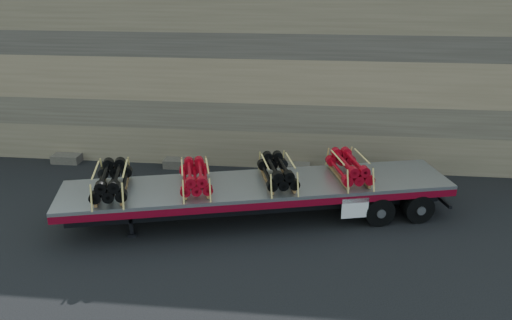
{
  "coord_description": "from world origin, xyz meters",
  "views": [
    {
      "loc": [
        2.49,
        -14.64,
        7.96
      ],
      "look_at": [
        0.66,
        1.79,
        1.59
      ],
      "focal_mm": 35.0,
      "sensor_mm": 36.0,
      "label": 1
    }
  ],
  "objects_px": {
    "trailer": "(258,201)",
    "bundle_midfront": "(195,177)",
    "bundle_midrear": "(278,172)",
    "bundle_front": "(112,181)",
    "bundle_rear": "(349,168)"
  },
  "relations": [
    {
      "from": "trailer",
      "to": "bundle_midfront",
      "type": "distance_m",
      "value": 2.29
    },
    {
      "from": "bundle_midfront",
      "to": "bundle_midrear",
      "type": "bearing_deg",
      "value": 0.0
    },
    {
      "from": "bundle_front",
      "to": "bundle_rear",
      "type": "height_order",
      "value": "bundle_front"
    },
    {
      "from": "bundle_rear",
      "to": "trailer",
      "type": "bearing_deg",
      "value": -180.0
    },
    {
      "from": "trailer",
      "to": "bundle_rear",
      "type": "distance_m",
      "value": 3.28
    },
    {
      "from": "trailer",
      "to": "bundle_rear",
      "type": "xyz_separation_m",
      "value": [
        3.01,
        0.82,
        1.01
      ]
    },
    {
      "from": "bundle_midfront",
      "to": "bundle_front",
      "type": "bearing_deg",
      "value": 180.0
    },
    {
      "from": "bundle_midfront",
      "to": "bundle_midrear",
      "type": "relative_size",
      "value": 0.96
    },
    {
      "from": "trailer",
      "to": "bundle_midrear",
      "type": "relative_size",
      "value": 6.22
    },
    {
      "from": "bundle_front",
      "to": "bundle_midrear",
      "type": "relative_size",
      "value": 1.06
    },
    {
      "from": "bundle_front",
      "to": "bundle_midrear",
      "type": "height_order",
      "value": "bundle_front"
    },
    {
      "from": "trailer",
      "to": "bundle_midrear",
      "type": "height_order",
      "value": "bundle_midrear"
    },
    {
      "from": "bundle_midrear",
      "to": "bundle_rear",
      "type": "height_order",
      "value": "bundle_rear"
    },
    {
      "from": "bundle_front",
      "to": "bundle_rear",
      "type": "xyz_separation_m",
      "value": [
        7.53,
        2.05,
        -0.02
      ]
    },
    {
      "from": "bundle_rear",
      "to": "bundle_front",
      "type": "bearing_deg",
      "value": 180.0
    }
  ]
}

